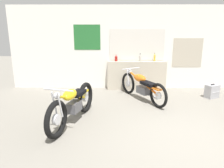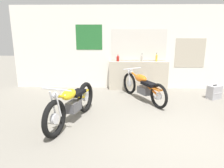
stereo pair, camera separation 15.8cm
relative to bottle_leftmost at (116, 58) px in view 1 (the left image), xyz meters
The scene contains 9 objects.
ground_plane 3.94m from the bottle_leftmost, 68.51° to the right, with size 24.00×24.00×0.00m, color gray.
wall_back 1.42m from the bottle_leftmost, ahead, with size 10.00×0.07×2.80m.
sill_counter 0.91m from the bottle_leftmost, ahead, with size 1.99×0.28×0.98m.
bottle_leftmost is the anchor object (origin of this frame).
bottle_left_center 0.80m from the bottle_leftmost, ahead, with size 0.08×0.08×0.26m.
bottle_center 1.29m from the bottle_leftmost, ahead, with size 0.06×0.06×0.28m.
motorcycle_orange 1.52m from the bottle_leftmost, 56.73° to the right, with size 1.14×1.90×0.87m.
motorcycle_yellow 2.99m from the bottle_leftmost, 109.84° to the right, with size 0.82×2.12×0.96m.
hard_case_silver 3.18m from the bottle_leftmost, 17.40° to the right, with size 0.47×0.41×0.43m.
Camera 1 is at (-1.46, -3.78, 2.13)m, focal length 35.00 mm.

